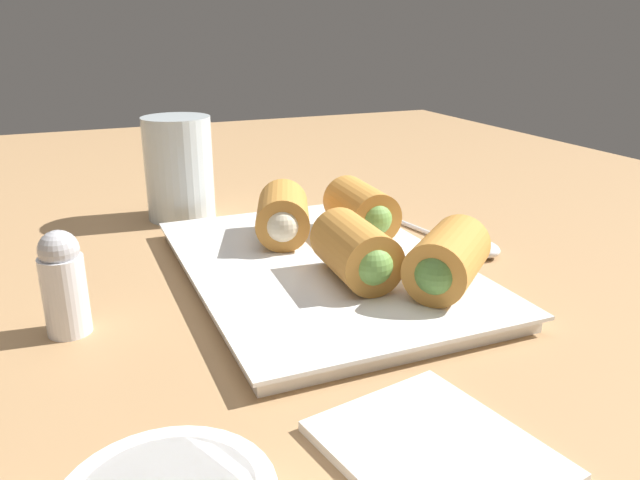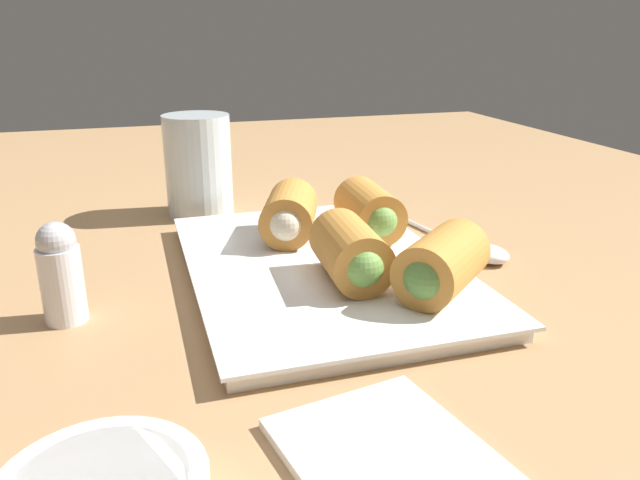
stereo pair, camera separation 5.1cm
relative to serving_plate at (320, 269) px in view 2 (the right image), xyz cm
name	(u,v)px [view 2 (the right image)]	position (x,y,z in cm)	size (l,w,h in cm)	color
table_surface	(284,286)	(1.30, 2.98, -1.76)	(180.00, 140.00, 2.00)	#A87F54
serving_plate	(320,269)	(0.00, 0.00, 0.00)	(32.76, 22.26, 1.50)	white
roll_front_left	(352,253)	(-5.13, -1.05, 3.20)	(9.06, 5.38, 4.91)	#C68438
roll_front_right	(289,214)	(6.52, 1.05, 3.20)	(9.33, 7.38, 4.91)	#C68438
roll_back_left	(370,212)	(5.14, -6.67, 3.20)	(9.05, 5.34, 4.91)	#C68438
roll_back_right	(440,265)	(-9.43, -6.51, 3.20)	(9.00, 9.31, 4.91)	#C68438
spoon	(479,250)	(0.36, -15.98, -0.08)	(18.82, 5.16, 1.48)	silver
napkin	(389,457)	(-24.28, 3.80, -0.46)	(12.89, 11.52, 0.60)	silver
drinking_glass	(198,165)	(22.61, 7.56, 4.96)	(7.54, 7.54, 11.43)	silver
salt_shaker	(61,273)	(-2.39, 20.61, 3.10)	(3.10, 3.10, 7.73)	silver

